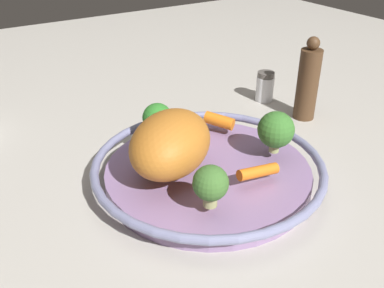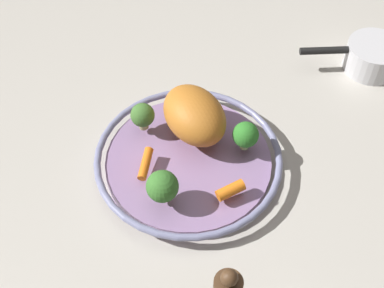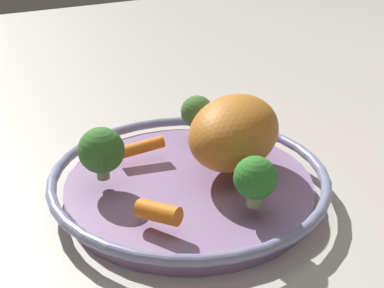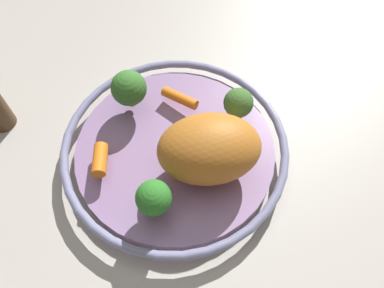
{
  "view_description": "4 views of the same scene",
  "coord_description": "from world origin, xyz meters",
  "px_view_note": "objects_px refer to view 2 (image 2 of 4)",
  "views": [
    {
      "loc": [
        0.45,
        -0.32,
        0.38
      ],
      "look_at": [
        -0.01,
        -0.03,
        0.07
      ],
      "focal_mm": 40.41,
      "sensor_mm": 36.0,
      "label": 1
    },
    {
      "loc": [
        -0.06,
        0.59,
        0.81
      ],
      "look_at": [
        -0.01,
        -0.01,
        0.06
      ],
      "focal_mm": 49.24,
      "sensor_mm": 36.0,
      "label": 2
    },
    {
      "loc": [
        -0.55,
        0.28,
        0.38
      ],
      "look_at": [
        0.0,
        -0.01,
        0.08
      ],
      "focal_mm": 53.18,
      "sensor_mm": 36.0,
      "label": 3
    },
    {
      "loc": [
        -0.25,
        -0.17,
        0.54
      ],
      "look_at": [
        0.0,
        -0.03,
        0.05
      ],
      "focal_mm": 35.53,
      "sensor_mm": 36.0,
      "label": 4
    }
  ],
  "objects_px": {
    "baby_carrot_near_rim": "(230,190)",
    "broccoli_floret_small": "(143,115)",
    "saucepan": "(372,56)",
    "broccoli_floret_large": "(162,187)",
    "roast_chicken_piece": "(194,115)",
    "broccoli_floret_edge": "(246,135)",
    "baby_carrot_left": "(145,164)",
    "serving_bowl": "(188,161)"
  },
  "relations": [
    {
      "from": "baby_carrot_near_rim",
      "to": "broccoli_floret_small",
      "type": "relative_size",
      "value": 0.88
    },
    {
      "from": "baby_carrot_near_rim",
      "to": "saucepan",
      "type": "xyz_separation_m",
      "value": [
        -0.29,
        -0.4,
        -0.02
      ]
    },
    {
      "from": "broccoli_floret_large",
      "to": "roast_chicken_piece",
      "type": "bearing_deg",
      "value": -103.63
    },
    {
      "from": "broccoli_floret_edge",
      "to": "saucepan",
      "type": "relative_size",
      "value": 0.26
    },
    {
      "from": "baby_carrot_left",
      "to": "broccoli_floret_edge",
      "type": "relative_size",
      "value": 1.07
    },
    {
      "from": "broccoli_floret_large",
      "to": "broccoli_floret_edge",
      "type": "distance_m",
      "value": 0.19
    },
    {
      "from": "roast_chicken_piece",
      "to": "broccoli_floret_small",
      "type": "xyz_separation_m",
      "value": [
        0.1,
        0.0,
        -0.01
      ]
    },
    {
      "from": "serving_bowl",
      "to": "broccoli_floret_large",
      "type": "distance_m",
      "value": 0.12
    },
    {
      "from": "broccoli_floret_edge",
      "to": "broccoli_floret_large",
      "type": "bearing_deg",
      "value": 43.67
    },
    {
      "from": "baby_carrot_left",
      "to": "broccoli_floret_small",
      "type": "xyz_separation_m",
      "value": [
        0.02,
        -0.09,
        0.02
      ]
    },
    {
      "from": "serving_bowl",
      "to": "broccoli_floret_large",
      "type": "height_order",
      "value": "broccoli_floret_large"
    },
    {
      "from": "baby_carrot_near_rim",
      "to": "broccoli_floret_edge",
      "type": "xyz_separation_m",
      "value": [
        -0.02,
        -0.11,
        0.02
      ]
    },
    {
      "from": "baby_carrot_near_rim",
      "to": "broccoli_floret_small",
      "type": "distance_m",
      "value": 0.22
    },
    {
      "from": "baby_carrot_left",
      "to": "saucepan",
      "type": "relative_size",
      "value": 0.28
    },
    {
      "from": "serving_bowl",
      "to": "baby_carrot_near_rim",
      "type": "distance_m",
      "value": 0.12
    },
    {
      "from": "serving_bowl",
      "to": "baby_carrot_near_rim",
      "type": "bearing_deg",
      "value": 136.19
    },
    {
      "from": "roast_chicken_piece",
      "to": "serving_bowl",
      "type": "bearing_deg",
      "value": 84.75
    },
    {
      "from": "baby_carrot_left",
      "to": "saucepan",
      "type": "xyz_separation_m",
      "value": [
        -0.45,
        -0.35,
        -0.01
      ]
    },
    {
      "from": "roast_chicken_piece",
      "to": "saucepan",
      "type": "bearing_deg",
      "value": -145.11
    },
    {
      "from": "baby_carrot_left",
      "to": "broccoli_floret_small",
      "type": "height_order",
      "value": "broccoli_floret_small"
    },
    {
      "from": "roast_chicken_piece",
      "to": "saucepan",
      "type": "height_order",
      "value": "roast_chicken_piece"
    },
    {
      "from": "broccoli_floret_small",
      "to": "baby_carrot_near_rim",
      "type": "bearing_deg",
      "value": 141.53
    },
    {
      "from": "roast_chicken_piece",
      "to": "broccoli_floret_large",
      "type": "xyz_separation_m",
      "value": [
        0.04,
        0.16,
        -0.01
      ]
    },
    {
      "from": "broccoli_floret_small",
      "to": "broccoli_floret_large",
      "type": "xyz_separation_m",
      "value": [
        -0.06,
        0.16,
        0.0
      ]
    },
    {
      "from": "baby_carrot_near_rim",
      "to": "broccoli_floret_large",
      "type": "relative_size",
      "value": 0.77
    },
    {
      "from": "baby_carrot_near_rim",
      "to": "broccoli_floret_large",
      "type": "bearing_deg",
      "value": 10.73
    },
    {
      "from": "baby_carrot_near_rim",
      "to": "broccoli_floret_edge",
      "type": "distance_m",
      "value": 0.11
    },
    {
      "from": "broccoli_floret_large",
      "to": "saucepan",
      "type": "height_order",
      "value": "broccoli_floret_large"
    },
    {
      "from": "baby_carrot_left",
      "to": "broccoli_floret_large",
      "type": "relative_size",
      "value": 0.96
    },
    {
      "from": "serving_bowl",
      "to": "saucepan",
      "type": "height_order",
      "value": "saucepan"
    },
    {
      "from": "broccoli_floret_edge",
      "to": "serving_bowl",
      "type": "bearing_deg",
      "value": 16.08
    },
    {
      "from": "serving_bowl",
      "to": "broccoli_floret_edge",
      "type": "bearing_deg",
      "value": -163.92
    },
    {
      "from": "roast_chicken_piece",
      "to": "broccoli_floret_large",
      "type": "distance_m",
      "value": 0.17
    },
    {
      "from": "baby_carrot_left",
      "to": "broccoli_floret_large",
      "type": "distance_m",
      "value": 0.08
    },
    {
      "from": "baby_carrot_left",
      "to": "broccoli_floret_large",
      "type": "bearing_deg",
      "value": 121.67
    },
    {
      "from": "roast_chicken_piece",
      "to": "broccoli_floret_edge",
      "type": "relative_size",
      "value": 2.45
    },
    {
      "from": "saucepan",
      "to": "baby_carrot_left",
      "type": "bearing_deg",
      "value": 38.08
    },
    {
      "from": "serving_bowl",
      "to": "broccoli_floret_small",
      "type": "relative_size",
      "value": 6.14
    },
    {
      "from": "broccoli_floret_large",
      "to": "saucepan",
      "type": "distance_m",
      "value": 0.58
    },
    {
      "from": "baby_carrot_near_rim",
      "to": "serving_bowl",
      "type": "bearing_deg",
      "value": -43.81
    },
    {
      "from": "baby_carrot_left",
      "to": "saucepan",
      "type": "distance_m",
      "value": 0.57
    },
    {
      "from": "roast_chicken_piece",
      "to": "baby_carrot_near_rim",
      "type": "height_order",
      "value": "roast_chicken_piece"
    }
  ]
}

